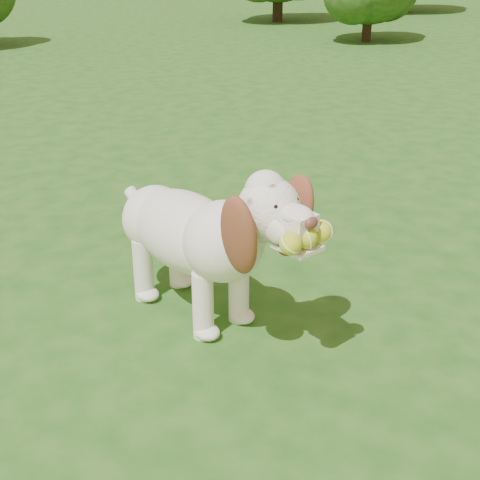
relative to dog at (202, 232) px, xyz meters
name	(u,v)px	position (x,y,z in m)	size (l,w,h in m)	color
ground	(267,339)	(0.21, -0.29, -0.45)	(80.00, 80.00, 0.00)	#1A4A15
dog	(202,232)	(0.00, 0.00, 0.00)	(0.75, 1.25, 0.84)	white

